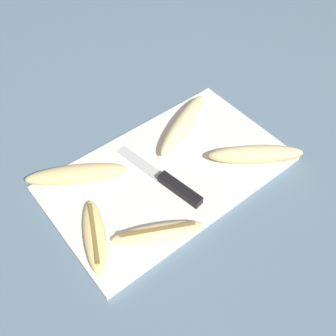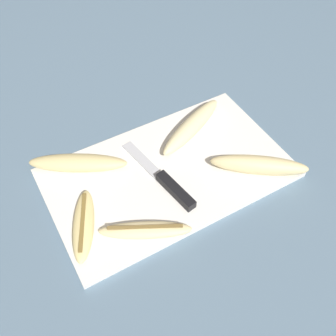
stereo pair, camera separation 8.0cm
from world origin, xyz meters
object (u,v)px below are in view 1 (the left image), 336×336
banana_ripe_center (158,232)px  banana_golden_short (95,236)px  knife (172,184)px  banana_soft_right (183,124)px  banana_mellow_near (256,154)px  banana_spotted_left (76,174)px

banana_ripe_center → banana_golden_short: 0.11m
knife → banana_soft_right: 0.16m
knife → banana_soft_right: bearing=33.4°
knife → banana_mellow_near: 0.19m
banana_ripe_center → banana_spotted_left: bearing=103.1°
banana_mellow_near → banana_spotted_left: 0.37m
banana_golden_short → knife: bearing=1.1°
banana_mellow_near → banana_soft_right: banana_mellow_near is taller
banana_soft_right → banana_golden_short: banana_soft_right is taller
banana_golden_short → banana_mellow_near: bearing=-8.1°
banana_spotted_left → knife: bearing=-44.8°
banana_soft_right → banana_spotted_left: (-0.26, 0.03, -0.00)m
banana_spotted_left → banana_soft_right: bearing=-6.0°
banana_mellow_near → banana_soft_right: bearing=109.7°
knife → banana_golden_short: (-0.18, -0.00, 0.00)m
banana_spotted_left → banana_golden_short: (-0.04, -0.14, -0.00)m
knife → banana_ripe_center: (-0.09, -0.07, 0.00)m
banana_soft_right → banana_golden_short: bearing=-159.5°
banana_soft_right → knife: bearing=-137.5°
banana_ripe_center → banana_spotted_left: 0.21m
banana_ripe_center → banana_golden_short: (-0.09, 0.07, 0.00)m
banana_soft_right → banana_spotted_left: size_ratio=1.04×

